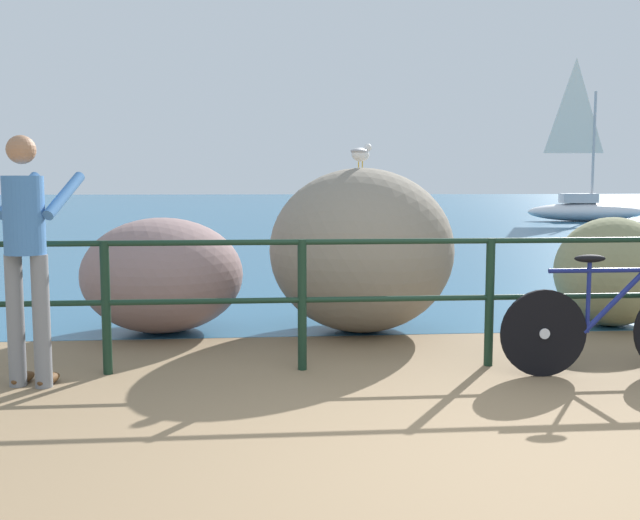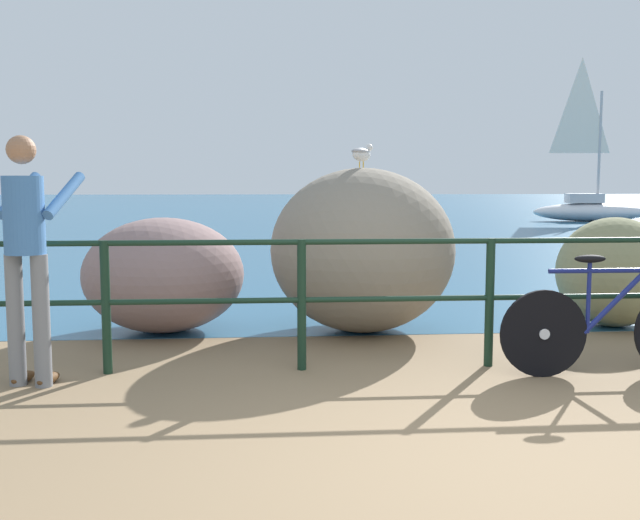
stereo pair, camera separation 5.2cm
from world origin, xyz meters
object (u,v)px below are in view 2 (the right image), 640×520
Objects in this scene: bicycle at (611,325)px; seagull at (362,153)px; person_at_railing at (27,248)px; breakwater_boulder_right at (614,272)px; breakwater_boulder_left at (164,275)px; breakwater_boulder_main at (362,250)px; sailboat at (590,203)px.

seagull is (-1.66, 1.76, 1.35)m from bicycle.
seagull is at bearing 133.35° from bicycle.
person_at_railing is 1.55× the size of breakwater_boulder_right.
breakwater_boulder_left reaches higher than breakwater_boulder_right.
breakwater_boulder_right is 3.90× the size of seagull.
person_at_railing is 5.52m from breakwater_boulder_right.
person_at_railing reaches higher than bicycle.
seagull reaches higher than breakwater_boulder_left.
breakwater_boulder_main is 1.56× the size of breakwater_boulder_right.
person_at_railing is 0.29× the size of sailboat.
breakwater_boulder_left is at bearing 128.34° from seagull.
bicycle is at bearing -93.63° from seagull.
seagull reaches higher than breakwater_boulder_main.
breakwater_boulder_right is 0.19× the size of sailboat.
seagull is at bearing -112.00° from sailboat.
bicycle is 1.09× the size of breakwater_boulder_left.
breakwater_boulder_main reaches higher than breakwater_boulder_right.
seagull is (-0.02, -0.03, 0.94)m from breakwater_boulder_main.
sailboat is (13.42, 19.60, 0.15)m from breakwater_boulder_left.
breakwater_boulder_left is 2.26m from seagull.
breakwater_boulder_right is (2.58, 0.05, -0.24)m from breakwater_boulder_main.
breakwater_boulder_right is 2.85m from seagull.
bicycle is 1.48× the size of breakwater_boulder_right.
bicycle is 2.77m from seagull.
breakwater_boulder_main is at bearing -178.91° from breakwater_boulder_right.
breakwater_boulder_main is 2.59m from breakwater_boulder_right.
seagull reaches higher than bicycle.
breakwater_boulder_main is at bearing -42.83° from person_at_railing.
breakwater_boulder_left is at bearing 176.05° from breakwater_boulder_main.
sailboat reaches higher than seagull.
seagull reaches higher than person_at_railing.
person_at_railing is 2.03m from breakwater_boulder_left.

